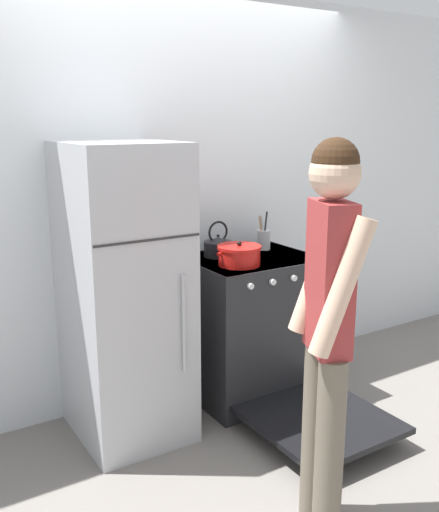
# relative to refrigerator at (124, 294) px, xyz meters

# --- Properties ---
(ground_plane) EXTENTS (14.00, 14.00, 0.00)m
(ground_plane) POSITION_rel_refrigerator_xyz_m (0.57, 0.34, -0.83)
(ground_plane) COLOR slate
(wall_back) EXTENTS (10.00, 0.06, 2.55)m
(wall_back) POSITION_rel_refrigerator_xyz_m (0.57, 0.37, 0.45)
(wall_back) COLOR silver
(wall_back) RESTS_ON ground_plane
(refrigerator) EXTENTS (0.58, 0.71, 1.66)m
(refrigerator) POSITION_rel_refrigerator_xyz_m (0.00, 0.00, 0.00)
(refrigerator) COLOR #B7BABF
(refrigerator) RESTS_ON ground_plane
(stove_range) EXTENTS (0.79, 1.38, 0.92)m
(stove_range) POSITION_rel_refrigerator_xyz_m (0.87, -0.02, -0.37)
(stove_range) COLOR #232326
(stove_range) RESTS_ON ground_plane
(dutch_oven_pot) EXTENTS (0.31, 0.26, 0.15)m
(dutch_oven_pot) POSITION_rel_refrigerator_xyz_m (0.69, -0.11, 0.15)
(dutch_oven_pot) COLOR red
(dutch_oven_pot) RESTS_ON stove_range
(tea_kettle) EXTENTS (0.23, 0.18, 0.23)m
(tea_kettle) POSITION_rel_refrigerator_xyz_m (0.71, 0.15, 0.16)
(tea_kettle) COLOR black
(tea_kettle) RESTS_ON stove_range
(utensil_jar) EXTENTS (0.09, 0.09, 0.26)m
(utensil_jar) POSITION_rel_refrigerator_xyz_m (1.07, 0.15, 0.16)
(utensil_jar) COLOR #B7BABF
(utensil_jar) RESTS_ON stove_range
(person) EXTENTS (0.36, 0.41, 1.71)m
(person) POSITION_rel_refrigerator_xyz_m (0.39, -1.21, 0.14)
(person) COLOR #6B6051
(person) RESTS_ON ground_plane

